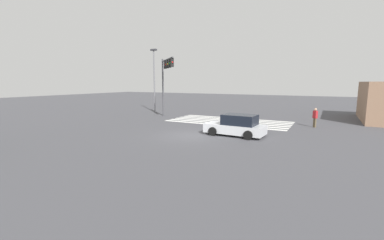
% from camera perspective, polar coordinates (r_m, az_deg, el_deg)
% --- Properties ---
extents(ground_plane, '(124.71, 124.71, 0.00)m').
position_cam_1_polar(ground_plane, '(18.68, -0.00, -3.45)').
color(ground_plane, '#47474C').
extents(crosswalk_markings, '(11.69, 5.35, 0.01)m').
position_cam_1_polar(crosswalk_markings, '(25.53, 8.12, -0.30)').
color(crosswalk_markings, silver).
rests_on(crosswalk_markings, ground_plane).
extents(traffic_signal_mast, '(3.81, 3.81, 6.38)m').
position_cam_1_polar(traffic_signal_mast, '(27.49, -5.77, 10.42)').
color(traffic_signal_mast, '#47474C').
rests_on(traffic_signal_mast, ground_plane).
extents(car_1, '(4.34, 2.23, 1.55)m').
position_cam_1_polar(car_1, '(18.80, 9.84, -1.25)').
color(car_1, silver).
rests_on(car_1, ground_plane).
extents(pedestrian, '(0.41, 0.41, 1.66)m').
position_cam_1_polar(pedestrian, '(24.20, 25.67, 0.66)').
color(pedestrian, brown).
rests_on(pedestrian, ground_plane).
extents(street_light_pole_a, '(0.80, 0.36, 7.88)m').
position_cam_1_polar(street_light_pole_a, '(32.91, -8.41, 9.90)').
color(street_light_pole_a, slate).
rests_on(street_light_pole_a, ground_plane).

